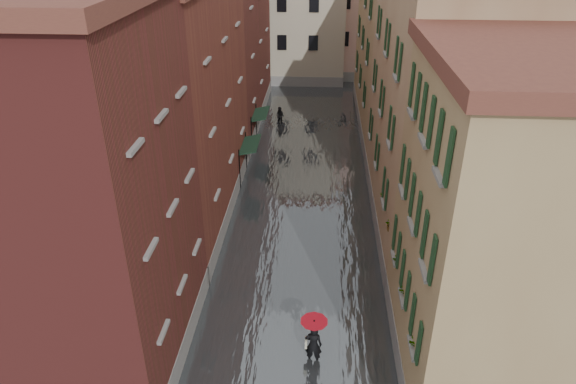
% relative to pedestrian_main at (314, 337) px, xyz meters
% --- Properties ---
extents(ground, '(120.00, 120.00, 0.00)m').
position_rel_pedestrian_main_xyz_m(ground, '(-0.86, 2.15, -1.27)').
color(ground, '#5D5C5F').
rests_on(ground, ground).
extents(floodwater, '(10.00, 60.00, 0.20)m').
position_rel_pedestrian_main_xyz_m(floodwater, '(-0.86, 15.15, -1.17)').
color(floodwater, '#474B4E').
rests_on(floodwater, ground).
extents(building_left_near, '(6.00, 8.00, 13.00)m').
position_rel_pedestrian_main_xyz_m(building_left_near, '(-7.86, 0.15, 5.23)').
color(building_left_near, maroon).
rests_on(building_left_near, ground).
extents(building_left_mid, '(6.00, 14.00, 12.50)m').
position_rel_pedestrian_main_xyz_m(building_left_mid, '(-7.86, 11.15, 4.98)').
color(building_left_mid, brown).
rests_on(building_left_mid, ground).
extents(building_left_far, '(6.00, 16.00, 14.00)m').
position_rel_pedestrian_main_xyz_m(building_left_far, '(-7.86, 26.15, 5.73)').
color(building_left_far, maroon).
rests_on(building_left_far, ground).
extents(building_right_near, '(6.00, 8.00, 11.50)m').
position_rel_pedestrian_main_xyz_m(building_right_near, '(6.14, 0.15, 4.48)').
color(building_right_near, '#96784D').
rests_on(building_right_near, ground).
extents(building_right_mid, '(6.00, 14.00, 13.00)m').
position_rel_pedestrian_main_xyz_m(building_right_mid, '(6.14, 11.15, 5.23)').
color(building_right_mid, tan).
rests_on(building_right_mid, ground).
extents(building_right_far, '(6.00, 16.00, 11.50)m').
position_rel_pedestrian_main_xyz_m(building_right_far, '(6.14, 26.15, 4.48)').
color(building_right_far, '#96784D').
rests_on(building_right_far, ground).
extents(building_end_cream, '(12.00, 9.00, 13.00)m').
position_rel_pedestrian_main_xyz_m(building_end_cream, '(-3.86, 40.15, 5.23)').
color(building_end_cream, '#B0A68B').
rests_on(building_end_cream, ground).
extents(building_end_pink, '(10.00, 9.00, 12.00)m').
position_rel_pedestrian_main_xyz_m(building_end_pink, '(5.14, 42.15, 4.73)').
color(building_end_pink, tan).
rests_on(building_end_pink, ground).
extents(awning_near, '(1.09, 2.92, 2.80)m').
position_rel_pedestrian_main_xyz_m(awning_near, '(-4.35, 15.14, 1.19)').
color(awning_near, black).
rests_on(awning_near, ground).
extents(awning_far, '(1.09, 2.89, 2.80)m').
position_rel_pedestrian_main_xyz_m(awning_far, '(-4.35, 20.83, 1.19)').
color(awning_far, black).
rests_on(awning_far, ground).
extents(window_planters, '(0.59, 10.60, 0.84)m').
position_rel_pedestrian_main_xyz_m(window_planters, '(3.26, 2.65, 2.24)').
color(window_planters, maroon).
rests_on(window_planters, ground).
extents(pedestrian_main, '(1.03, 1.03, 2.06)m').
position_rel_pedestrian_main_xyz_m(pedestrian_main, '(0.00, 0.00, 0.00)').
color(pedestrian_main, black).
rests_on(pedestrian_main, ground).
extents(pedestrian_far, '(0.91, 0.83, 1.52)m').
position_rel_pedestrian_main_xyz_m(pedestrian_far, '(-3.26, 25.35, -0.51)').
color(pedestrian_far, black).
rests_on(pedestrian_far, ground).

